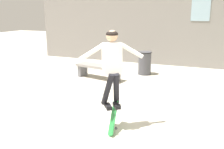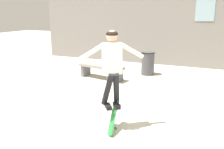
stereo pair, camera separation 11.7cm
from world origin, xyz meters
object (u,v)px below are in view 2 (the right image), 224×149
(park_bench, at_px, (101,69))
(skater, at_px, (112,62))
(trash_bin, at_px, (148,63))
(skateboard_flipping, at_px, (113,117))

(park_bench, distance_m, skater, 3.85)
(trash_bin, height_order, skateboard_flipping, trash_bin)
(trash_bin, distance_m, skater, 4.56)
(park_bench, xyz_separation_m, skateboard_flipping, (1.85, -3.32, -0.08))
(trash_bin, xyz_separation_m, skateboard_flipping, (0.56, -4.50, -0.17))
(skater, bearing_deg, park_bench, 172.52)
(skater, height_order, skateboard_flipping, skater)
(park_bench, relative_size, skateboard_flipping, 2.63)
(park_bench, height_order, skater, skater)
(park_bench, distance_m, trash_bin, 1.76)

